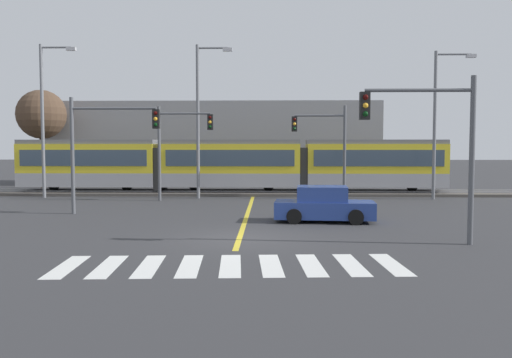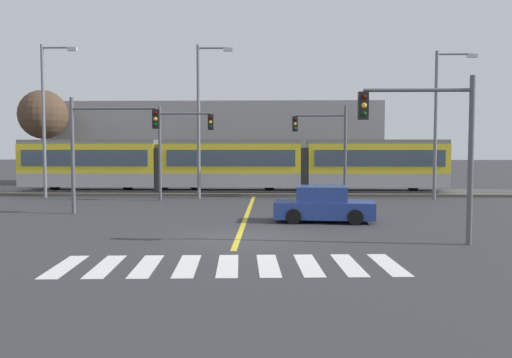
{
  "view_description": "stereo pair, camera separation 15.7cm",
  "coord_description": "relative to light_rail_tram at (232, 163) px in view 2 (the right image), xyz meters",
  "views": [
    {
      "loc": [
        1.07,
        -18.77,
        3.28
      ],
      "look_at": [
        0.38,
        7.72,
        1.6
      ],
      "focal_mm": 38.0,
      "sensor_mm": 36.0,
      "label": 1
    },
    {
      "loc": [
        1.23,
        -18.76,
        3.28
      ],
      "look_at": [
        0.38,
        7.72,
        1.6
      ],
      "focal_mm": 38.0,
      "sensor_mm": 36.0,
      "label": 2
    }
  ],
  "objects": [
    {
      "name": "traffic_light_far_right",
      "position": [
        5.91,
        -3.47,
        1.57
      ],
      "size": [
        3.25,
        0.38,
        5.61
      ],
      "color": "#515459",
      "rests_on": "ground"
    },
    {
      "name": "track_bed",
      "position": [
        1.5,
        0.01,
        -1.96
      ],
      "size": [
        120.0,
        4.0,
        0.18
      ],
      "primitive_type": "cube",
      "color": "#4C4742",
      "rests_on": "ground"
    },
    {
      "name": "crosswalk_stripe_1",
      "position": [
        -1.79,
        -21.62,
        -2.04
      ],
      "size": [
        0.73,
        2.83,
        0.01
      ],
      "primitive_type": "cube",
      "rotation": [
        0.0,
        0.0,
        0.06
      ],
      "color": "silver",
      "rests_on": "ground"
    },
    {
      "name": "street_lamp_centre",
      "position": [
        -1.62,
        -3.03,
        3.19
      ],
      "size": [
        2.2,
        0.28,
        9.3
      ],
      "color": "slate",
      "rests_on": "ground"
    },
    {
      "name": "sedan_crossing",
      "position": [
        4.88,
        -12.92,
        -1.35
      ],
      "size": [
        4.32,
        2.16,
        1.52
      ],
      "color": "#284293",
      "rests_on": "ground"
    },
    {
      "name": "building_backdrop_far",
      "position": [
        -2.14,
        9.37,
        1.31
      ],
      "size": [
        26.97,
        6.0,
        6.72
      ],
      "primitive_type": "cube",
      "color": "gray",
      "rests_on": "ground"
    },
    {
      "name": "traffic_light_far_left",
      "position": [
        -2.78,
        -4.43,
        1.59
      ],
      "size": [
        3.25,
        0.38,
        5.5
      ],
      "color": "#515459",
      "rests_on": "ground"
    },
    {
      "name": "light_rail_tram",
      "position": [
        0.0,
        0.0,
        0.0
      ],
      "size": [
        28.0,
        2.64,
        3.43
      ],
      "color": "#9E9EA3",
      "rests_on": "track_bed"
    },
    {
      "name": "ground_plane",
      "position": [
        1.5,
        -17.15,
        -2.05
      ],
      "size": [
        200.0,
        200.0,
        0.0
      ],
      "primitive_type": "plane",
      "color": "#333335"
    },
    {
      "name": "crosswalk_stripe_6",
      "position": [
        3.7,
        -21.29,
        -2.04
      ],
      "size": [
        0.73,
        2.83,
        0.01
      ],
      "primitive_type": "cube",
      "rotation": [
        0.0,
        0.0,
        0.06
      ],
      "color": "silver",
      "rests_on": "ground"
    },
    {
      "name": "crosswalk_stripe_7",
      "position": [
        4.8,
        -21.22,
        -2.04
      ],
      "size": [
        0.73,
        2.83,
        0.01
      ],
      "primitive_type": "cube",
      "rotation": [
        0.0,
        0.0,
        0.06
      ],
      "color": "silver",
      "rests_on": "ground"
    },
    {
      "name": "crosswalk_stripe_3",
      "position": [
        0.41,
        -21.49,
        -2.04
      ],
      "size": [
        0.73,
        2.83,
        0.01
      ],
      "primitive_type": "cube",
      "rotation": [
        0.0,
        0.0,
        0.06
      ],
      "color": "silver",
      "rests_on": "ground"
    },
    {
      "name": "rail_far",
      "position": [
        1.5,
        0.73,
        -1.82
      ],
      "size": [
        120.0,
        0.08,
        0.1
      ],
      "primitive_type": "cube",
      "color": "#939399",
      "rests_on": "track_bed"
    },
    {
      "name": "lane_centre_line",
      "position": [
        1.5,
        -10.71,
        -2.04
      ],
      "size": [
        0.2,
        17.43,
        0.01
      ],
      "primitive_type": "cube",
      "color": "gold",
      "rests_on": "ground"
    },
    {
      "name": "crosswalk_stripe_2",
      "position": [
        -0.69,
        -21.55,
        -2.04
      ],
      "size": [
        0.73,
        2.83,
        0.01
      ],
      "primitive_type": "cube",
      "rotation": [
        0.0,
        0.0,
        0.06
      ],
      "color": "silver",
      "rests_on": "ground"
    },
    {
      "name": "crosswalk_stripe_4",
      "position": [
        1.5,
        -21.42,
        -2.04
      ],
      "size": [
        0.73,
        2.83,
        0.01
      ],
      "primitive_type": "cube",
      "rotation": [
        0.0,
        0.0,
        0.06
      ],
      "color": "silver",
      "rests_on": "ground"
    },
    {
      "name": "street_lamp_west",
      "position": [
        -11.24,
        -2.83,
        3.26
      ],
      "size": [
        2.26,
        0.28,
        9.41
      ],
      "color": "slate",
      "rests_on": "ground"
    },
    {
      "name": "street_lamp_east",
      "position": [
        12.64,
        -3.18,
        2.98
      ],
      "size": [
        2.44,
        0.28,
        8.83
      ],
      "color": "slate",
      "rests_on": "ground"
    },
    {
      "name": "rail_near",
      "position": [
        1.5,
        -0.71,
        -1.82
      ],
      "size": [
        120.0,
        0.08,
        0.1
      ],
      "primitive_type": "cube",
      "color": "#939399",
      "rests_on": "track_bed"
    },
    {
      "name": "bare_tree_far_west",
      "position": [
        -14.67,
        4.63,
        3.49
      ],
      "size": [
        3.68,
        3.68,
        7.4
      ],
      "color": "brown",
      "rests_on": "ground"
    },
    {
      "name": "crosswalk_stripe_5",
      "position": [
        2.6,
        -21.36,
        -2.04
      ],
      "size": [
        0.73,
        2.83,
        0.01
      ],
      "primitive_type": "cube",
      "rotation": [
        0.0,
        0.0,
        0.06
      ],
      "color": "silver",
      "rests_on": "ground"
    },
    {
      "name": "traffic_light_near_right",
      "position": [
        7.84,
        -18.11,
        1.6
      ],
      "size": [
        3.75,
        0.38,
        5.52
      ],
      "color": "#515459",
      "rests_on": "ground"
    },
    {
      "name": "crosswalk_stripe_0",
      "position": [
        -2.89,
        -21.68,
        -2.04
      ],
      "size": [
        0.73,
        2.83,
        0.01
      ],
      "primitive_type": "cube",
      "rotation": [
        0.0,
        0.0,
        0.06
      ],
      "color": "silver",
      "rests_on": "ground"
    },
    {
      "name": "crosswalk_stripe_8",
      "position": [
        5.9,
        -21.16,
        -2.04
      ],
      "size": [
        0.73,
        2.83,
        0.01
      ],
      "primitive_type": "cube",
      "rotation": [
        0.0,
        0.0,
        0.06
      ],
      "color": "silver",
      "rests_on": "ground"
    },
    {
      "name": "traffic_light_mid_left",
      "position": [
        -5.25,
        -10.57,
        1.6
      ],
      "size": [
        4.25,
        0.38,
        5.51
      ],
      "color": "#515459",
      "rests_on": "ground"
    }
  ]
}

